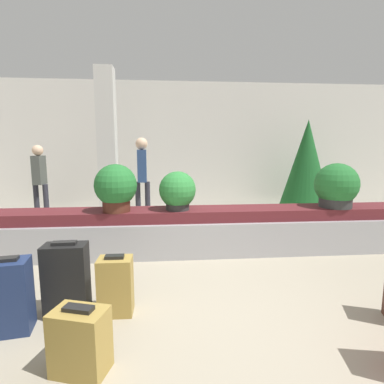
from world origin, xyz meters
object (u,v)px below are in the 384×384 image
(traveler_0, at_px, (40,176))
(decorated_tree, at_px, (306,164))
(potted_plant_1, at_px, (178,191))
(traveler_1, at_px, (142,171))
(suitcase_3, at_px, (66,279))
(potted_plant_0, at_px, (116,188))
(suitcase_0, at_px, (80,341))
(potted_plant_2, at_px, (336,187))
(pillar, at_px, (107,145))
(suitcase_5, at_px, (116,286))
(suitcase_6, at_px, (10,296))

(traveler_0, height_order, decorated_tree, decorated_tree)
(potted_plant_1, height_order, traveler_1, traveler_1)
(suitcase_3, xyz_separation_m, potted_plant_0, (0.23, 1.50, 0.66))
(suitcase_0, bearing_deg, potted_plant_2, 52.79)
(potted_plant_1, relative_size, traveler_0, 0.35)
(pillar, xyz_separation_m, potted_plant_1, (1.40, -2.31, -0.67))
(pillar, xyz_separation_m, potted_plant_2, (3.79, -2.32, -0.63))
(traveler_1, bearing_deg, suitcase_5, 178.10)
(suitcase_0, distance_m, traveler_0, 5.19)
(suitcase_5, bearing_deg, potted_plant_2, 27.73)
(traveler_1, relative_size, decorated_tree, 0.80)
(suitcase_5, xyz_separation_m, potted_plant_1, (0.65, 1.58, 0.66))
(suitcase_3, height_order, suitcase_5, suitcase_3)
(suitcase_0, height_order, potted_plant_1, potted_plant_1)
(suitcase_5, bearing_deg, potted_plant_1, 68.22)
(pillar, height_order, suitcase_0, pillar)
(decorated_tree, bearing_deg, suitcase_3, -136.36)
(suitcase_5, relative_size, traveler_0, 0.36)
(potted_plant_1, xyz_separation_m, traveler_1, (-0.66, 2.03, 0.13))
(pillar, distance_m, suitcase_5, 4.17)
(potted_plant_0, xyz_separation_m, potted_plant_2, (3.26, 0.03, -0.03))
(potted_plant_2, xyz_separation_m, traveler_1, (-3.05, 2.04, 0.09))
(pillar, relative_size, suitcase_3, 4.53)
(suitcase_5, distance_m, potted_plant_1, 1.83)
(traveler_1, xyz_separation_m, decorated_tree, (3.76, 0.43, 0.12))
(pillar, xyz_separation_m, suitcase_3, (0.30, -3.85, -1.26))
(decorated_tree, bearing_deg, traveler_1, -173.49)
(suitcase_6, height_order, traveler_0, traveler_0)
(potted_plant_0, height_order, decorated_tree, decorated_tree)
(suitcase_5, relative_size, potted_plant_2, 0.86)
(suitcase_3, bearing_deg, decorated_tree, 42.68)
(suitcase_6, distance_m, potted_plant_0, 1.97)
(suitcase_0, height_order, decorated_tree, decorated_tree)
(potted_plant_0, bearing_deg, suitcase_6, -109.55)
(potted_plant_2, relative_size, traveler_1, 0.38)
(potted_plant_2, xyz_separation_m, decorated_tree, (0.71, 2.47, 0.21))
(pillar, bearing_deg, suitcase_0, -82.22)
(pillar, distance_m, traveler_1, 0.96)
(potted_plant_0, height_order, potted_plant_1, potted_plant_0)
(traveler_0, distance_m, traveler_1, 2.24)
(potted_plant_1, bearing_deg, traveler_0, 140.36)
(traveler_1, bearing_deg, suitcase_0, 176.48)
(potted_plant_0, bearing_deg, suitcase_3, -98.80)
(suitcase_6, bearing_deg, suitcase_0, -45.89)
(pillar, height_order, decorated_tree, pillar)
(potted_plant_0, relative_size, traveler_0, 0.42)
(pillar, xyz_separation_m, suitcase_0, (0.63, -4.63, -1.37))
(pillar, relative_size, potted_plant_1, 5.72)
(suitcase_6, height_order, potted_plant_2, potted_plant_2)
(potted_plant_0, bearing_deg, potted_plant_1, 2.76)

